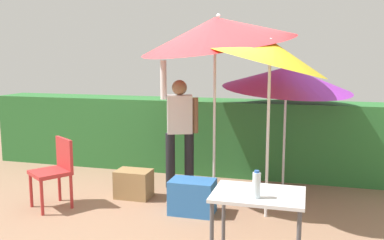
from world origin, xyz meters
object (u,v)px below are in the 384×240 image
cooler_box (192,197)px  crate_cardboard (134,184)px  bottle_water (256,185)px  umbrella_orange (287,78)px  chair_plastic (55,168)px  folding_table (258,203)px  umbrella_yellow (217,31)px  person_vendor (180,125)px  umbrella_rainbow (270,53)px

cooler_box → crate_cardboard: (-0.94, 0.36, -0.02)m
bottle_water → umbrella_orange: bearing=88.2°
cooler_box → bottle_water: bearing=-55.8°
chair_plastic → umbrella_orange: bearing=30.0°
chair_plastic → folding_table: bearing=-20.5°
umbrella_yellow → bottle_water: size_ratio=11.23×
person_vendor → bottle_water: bearing=-59.2°
crate_cardboard → chair_plastic: bearing=-144.2°
chair_plastic → umbrella_yellow: bearing=25.4°
chair_plastic → person_vendor: bearing=43.1°
umbrella_yellow → bottle_water: 2.62m
umbrella_yellow → person_vendor: umbrella_yellow is taller
person_vendor → folding_table: (1.41, -2.23, -0.28)m
folding_table → umbrella_yellow: bearing=112.7°
umbrella_yellow → folding_table: 2.63m
umbrella_rainbow → umbrella_orange: (0.14, 1.22, -0.35)m
umbrella_orange → chair_plastic: umbrella_orange is taller
umbrella_orange → umbrella_yellow: size_ratio=0.71×
crate_cardboard → umbrella_orange: bearing=27.4°
umbrella_rainbow → umbrella_orange: umbrella_rainbow is taller
person_vendor → crate_cardboard: person_vendor is taller
crate_cardboard → cooler_box: bearing=-20.8°
cooler_box → umbrella_yellow: bearing=77.7°
umbrella_rainbow → person_vendor: umbrella_rainbow is taller
umbrella_orange → person_vendor: umbrella_orange is taller
umbrella_orange → crate_cardboard: size_ratio=4.01×
umbrella_orange → cooler_box: 2.23m
umbrella_orange → cooler_box: bearing=-126.8°
umbrella_orange → umbrella_yellow: (-0.89, -0.71, 0.63)m
umbrella_orange → chair_plastic: bearing=-150.0°
umbrella_orange → crate_cardboard: bearing=-152.6°
umbrella_rainbow → cooler_box: 1.98m
cooler_box → chair_plastic: bearing=-172.3°
umbrella_rainbow → umbrella_yellow: (-0.75, 0.51, 0.28)m
cooler_box → crate_cardboard: 1.01m
umbrella_orange → bottle_water: (-0.09, -2.77, -0.77)m
umbrella_rainbow → chair_plastic: size_ratio=2.58×
umbrella_rainbow → folding_table: size_ratio=2.87×
umbrella_orange → bottle_water: bearing=-91.8°
crate_cardboard → folding_table: folding_table is taller
umbrella_rainbow → umbrella_orange: 1.28m
cooler_box → folding_table: (0.95, -1.25, 0.44)m
umbrella_orange → cooler_box: (-1.04, -1.38, -1.42)m
umbrella_yellow → person_vendor: (-0.61, 0.31, -1.33)m
umbrella_rainbow → cooler_box: (-0.89, -0.16, -1.77)m
folding_table → umbrella_orange: bearing=88.1°
umbrella_yellow → chair_plastic: size_ratio=3.03×
umbrella_orange → cooler_box: size_ratio=3.49×
cooler_box → bottle_water: 1.80m
chair_plastic → folding_table: size_ratio=1.11×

